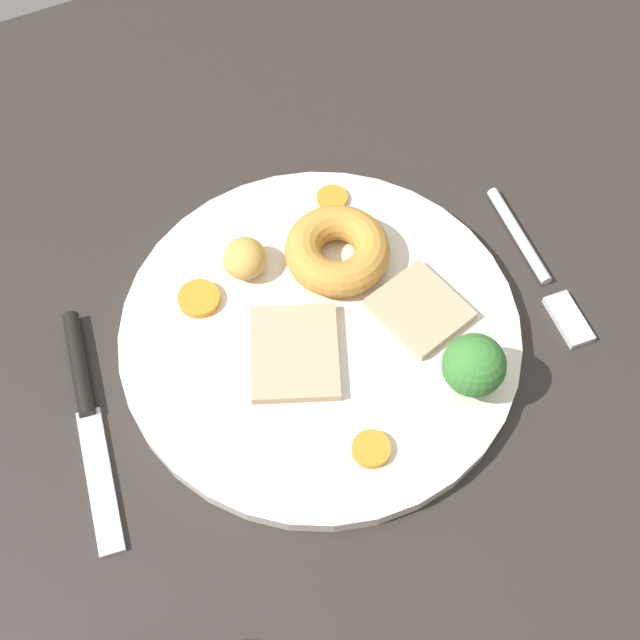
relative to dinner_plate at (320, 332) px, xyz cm
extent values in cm
cube|color=#2B2623|center=(-1.27, -2.78, -2.50)|extent=(120.00, 84.00, 3.60)
cylinder|color=silver|center=(0.00, 0.00, 0.00)|extent=(29.59, 29.59, 1.40)
cube|color=tan|center=(-7.24, 2.06, 1.10)|extent=(6.91, 7.41, 0.80)
cube|color=tan|center=(2.66, 1.32, 1.10)|extent=(8.71, 9.39, 0.80)
torus|color=#C68938|center=(-3.76, -4.72, 2.07)|extent=(8.03, 8.03, 2.73)
ellipsoid|color=tan|center=(2.84, -7.15, 2.03)|extent=(4.49, 4.59, 2.65)
cylinder|color=orange|center=(-6.06, -10.23, 0.90)|extent=(2.51, 2.51, 0.41)
cylinder|color=orange|center=(1.12, 10.16, 0.99)|extent=(2.65, 2.65, 0.59)
cylinder|color=orange|center=(7.13, -5.98, 0.99)|extent=(3.16, 3.16, 0.58)
cylinder|color=#8CB766|center=(-7.37, 8.68, 1.32)|extent=(1.24, 1.24, 1.24)
sphere|color=#387A33|center=(-7.37, 8.68, 3.48)|extent=(4.40, 4.40, 4.40)
cylinder|color=silver|center=(-18.26, -1.15, -0.25)|extent=(1.84, 9.54, 0.90)
cube|color=silver|center=(-17.44, 7.06, -0.40)|extent=(2.44, 4.68, 0.60)
cylinder|color=black|center=(16.93, -5.32, -0.10)|extent=(2.51, 8.58, 1.20)
cube|color=silver|center=(18.33, 3.57, -0.50)|extent=(3.32, 10.64, 0.40)
camera|label=1|loc=(12.87, 26.45, 52.25)|focal=45.39mm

